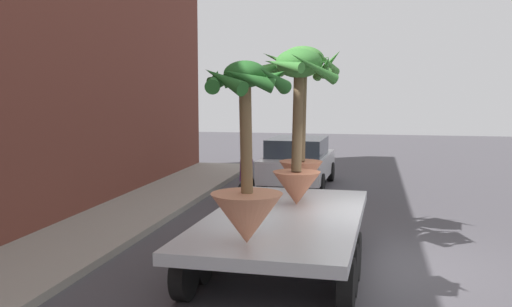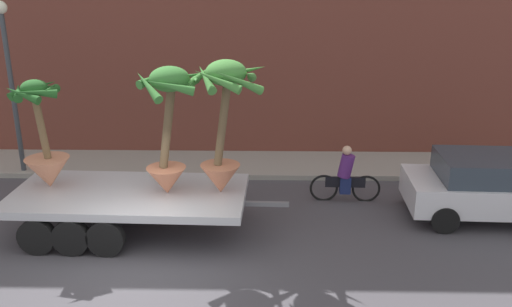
% 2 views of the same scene
% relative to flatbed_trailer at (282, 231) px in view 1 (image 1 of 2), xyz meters
% --- Properties ---
extents(ground_plane, '(60.00, 60.00, 0.00)m').
position_rel_flatbed_trailer_xyz_m(ground_plane, '(0.84, -1.77, -0.76)').
color(ground_plane, '#423F44').
extents(sidewalk, '(24.00, 2.20, 0.15)m').
position_rel_flatbed_trailer_xyz_m(sidewalk, '(0.84, 4.33, -0.69)').
color(sidewalk, gray).
rests_on(sidewalk, ground).
extents(flatbed_trailer, '(6.35, 2.72, 0.98)m').
position_rel_flatbed_trailer_xyz_m(flatbed_trailer, '(0.00, 0.00, 0.00)').
color(flatbed_trailer, '#B7BABF').
rests_on(flatbed_trailer, ground).
extents(potted_palm_rear, '(1.24, 1.25, 2.52)m').
position_rel_flatbed_trailer_xyz_m(potted_palm_rear, '(-1.68, 0.24, 1.21)').
color(potted_palm_rear, tan).
rests_on(potted_palm_rear, flatbed_trailer).
extents(potted_palm_middle, '(1.54, 1.57, 2.88)m').
position_rel_flatbed_trailer_xyz_m(potted_palm_middle, '(1.24, -0.09, 1.79)').
color(potted_palm_middle, '#C17251').
rests_on(potted_palm_middle, flatbed_trailer).
extents(potted_palm_front, '(1.81, 1.80, 3.01)m').
position_rel_flatbed_trailer_xyz_m(potted_palm_front, '(2.44, -0.02, 1.92)').
color(potted_palm_front, '#C17251').
rests_on(potted_palm_front, flatbed_trailer).
extents(cyclist, '(1.84, 0.35, 1.54)m').
position_rel_flatbed_trailer_xyz_m(cyclist, '(5.43, 1.82, -0.10)').
color(cyclist, black).
rests_on(cyclist, ground).
extents(parked_car, '(4.15, 2.12, 1.58)m').
position_rel_flatbed_trailer_xyz_m(parked_car, '(8.78, 0.86, 0.06)').
color(parked_car, silver).
rests_on(parked_car, ground).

